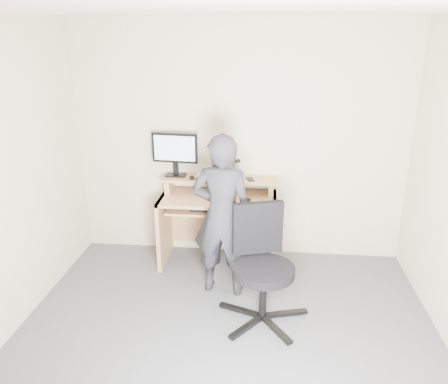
% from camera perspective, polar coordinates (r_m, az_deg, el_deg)
% --- Properties ---
extents(ground, '(3.50, 3.50, 0.00)m').
position_cam_1_polar(ground, '(3.60, -0.10, -20.32)').
color(ground, '#4F4E53').
rests_on(ground, ground).
extents(back_wall, '(3.50, 0.02, 2.50)m').
position_cam_1_polar(back_wall, '(4.62, 2.09, 6.38)').
color(back_wall, beige).
rests_on(back_wall, ground).
extents(ceiling, '(3.50, 3.50, 0.02)m').
position_cam_1_polar(ceiling, '(2.76, -0.13, 23.57)').
color(ceiling, white).
rests_on(ceiling, back_wall).
extents(desk, '(1.20, 0.60, 0.91)m').
position_cam_1_polar(desk, '(4.65, -0.66, -2.66)').
color(desk, tan).
rests_on(desk, ground).
extents(monitor, '(0.49, 0.14, 0.46)m').
position_cam_1_polar(monitor, '(4.60, -6.43, 5.38)').
color(monitor, black).
rests_on(monitor, desk).
extents(external_drive, '(0.08, 0.13, 0.20)m').
position_cam_1_polar(external_drive, '(4.56, -1.02, 3.06)').
color(external_drive, black).
rests_on(external_drive, desk).
extents(travel_mug, '(0.09, 0.09, 0.18)m').
position_cam_1_polar(travel_mug, '(4.56, 1.66, 2.91)').
color(travel_mug, '#ADADB2').
rests_on(travel_mug, desk).
extents(smartphone, '(0.10, 0.14, 0.01)m').
position_cam_1_polar(smartphone, '(4.53, 3.44, 1.68)').
color(smartphone, black).
rests_on(smartphone, desk).
extents(charger, '(0.05, 0.05, 0.03)m').
position_cam_1_polar(charger, '(4.54, -4.21, 1.87)').
color(charger, black).
rests_on(charger, desk).
extents(headphones, '(0.18, 0.18, 0.06)m').
position_cam_1_polar(headphones, '(4.65, -2.53, 2.20)').
color(headphones, silver).
rests_on(headphones, desk).
extents(keyboard, '(0.48, 0.24, 0.03)m').
position_cam_1_polar(keyboard, '(4.45, -1.42, -2.05)').
color(keyboard, black).
rests_on(keyboard, desk).
extents(mouse, '(0.11, 0.09, 0.04)m').
position_cam_1_polar(mouse, '(4.38, 2.92, -1.00)').
color(mouse, black).
rests_on(mouse, desk).
extents(office_chair, '(0.78, 0.75, 0.98)m').
position_cam_1_polar(office_chair, '(3.72, 4.92, -8.95)').
color(office_chair, black).
rests_on(office_chair, ground).
extents(person, '(0.59, 0.42, 1.54)m').
position_cam_1_polar(person, '(3.98, -0.24, -3.17)').
color(person, black).
rests_on(person, ground).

